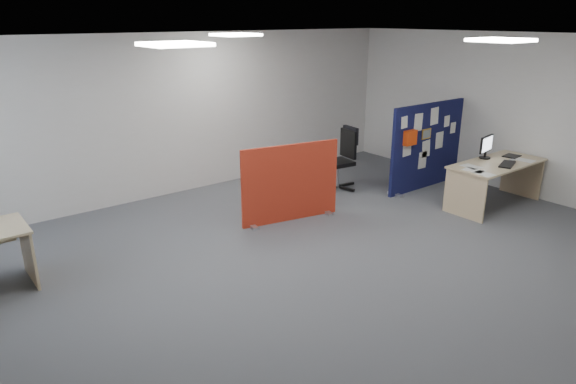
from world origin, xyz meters
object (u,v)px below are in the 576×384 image
navy_divider (426,146)px  red_divider (290,184)px  main_desk (494,172)px  office_chair (343,155)px  monitor_main (486,146)px

navy_divider → red_divider: (-2.87, 0.25, -0.19)m
navy_divider → main_desk: 1.28m
navy_divider → office_chair: bearing=142.6°
main_desk → monitor_main: monitor_main is taller
monitor_main → red_divider: 3.33m
office_chair → navy_divider: bearing=-30.0°
main_desk → red_divider: 3.35m
main_desk → office_chair: 2.51m
navy_divider → red_divider: bearing=175.1°
monitor_main → office_chair: size_ratio=0.40×
monitor_main → navy_divider: bearing=90.0°
navy_divider → main_desk: navy_divider is taller
office_chair → red_divider: bearing=-151.8°
navy_divider → monitor_main: bearing=-79.8°
main_desk → monitor_main: size_ratio=4.04×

